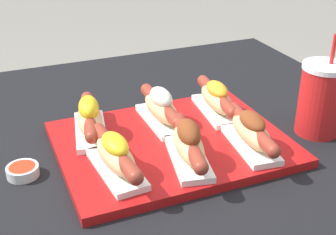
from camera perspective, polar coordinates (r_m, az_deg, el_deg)
serving_tray at (r=0.93m, az=0.47°, el=-3.21°), size 0.44×0.34×0.02m
hot_dog_0 at (r=0.82m, az=-6.41°, el=-4.58°), size 0.07×0.20×0.07m
hot_dog_1 at (r=0.84m, az=2.52°, el=-3.24°), size 0.09×0.20×0.08m
hot_dog_2 at (r=0.90m, az=10.12°, el=-1.69°), size 0.08×0.20×0.07m
hot_dog_3 at (r=0.94m, az=-9.54°, el=-0.08°), size 0.09×0.20×0.08m
hot_dog_4 at (r=0.98m, az=-0.86°, el=1.22°), size 0.06×0.20×0.08m
hot_dog_5 at (r=1.02m, az=5.94°, el=2.30°), size 0.08×0.20×0.07m
sauce_bowl at (r=0.88m, az=-17.30°, el=-6.20°), size 0.06×0.06×0.02m
drink_cup at (r=1.01m, az=18.14°, el=2.18°), size 0.09×0.09×0.21m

